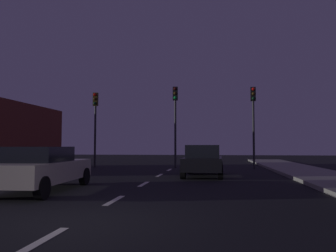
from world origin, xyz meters
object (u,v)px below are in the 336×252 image
traffic_signal_right (253,112)px  car_adjacent_lane (41,168)px  traffic_signal_left (95,115)px  traffic_signal_center (175,111)px  car_stopped_ahead (203,160)px

traffic_signal_right → car_adjacent_lane: size_ratio=1.15×
traffic_signal_left → traffic_signal_right: bearing=0.0°
traffic_signal_right → car_adjacent_lane: traffic_signal_right is taller
traffic_signal_right → traffic_signal_center: bearing=180.0°
traffic_signal_center → traffic_signal_left: bearing=-180.0°
traffic_signal_center → car_stopped_ahead: size_ratio=1.29×
traffic_signal_left → car_adjacent_lane: (2.48, -11.72, -2.82)m
car_stopped_ahead → car_adjacent_lane: (-5.03, -6.01, -0.01)m
traffic_signal_left → traffic_signal_right: (10.57, 0.00, 0.09)m
traffic_signal_left → traffic_signal_center: (5.52, 0.00, 0.18)m
traffic_signal_right → car_stopped_ahead: (-3.07, -5.71, -2.90)m
traffic_signal_center → car_adjacent_lane: traffic_signal_center is taller
traffic_signal_left → traffic_signal_center: 5.52m
traffic_signal_center → car_stopped_ahead: (1.98, -5.71, -2.99)m
traffic_signal_left → traffic_signal_right: traffic_signal_right is taller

